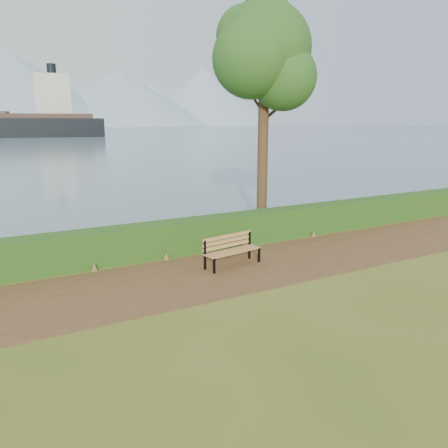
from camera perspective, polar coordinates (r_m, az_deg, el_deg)
ground at (r=11.80m, az=1.17°, el=-6.59°), size 140.00×140.00×0.00m
path at (r=12.04m, az=0.45°, el=-6.14°), size 40.00×3.40×0.01m
hedge at (r=13.86m, az=-4.18°, el=-1.43°), size 32.00×0.85×1.00m
bench at (r=12.38m, az=0.89°, el=-3.18°), size 1.80×0.78×0.87m
tree at (r=16.95m, az=5.34°, el=21.08°), size 4.26×3.54×8.52m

